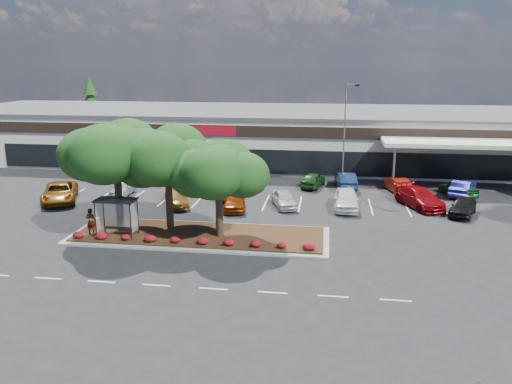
# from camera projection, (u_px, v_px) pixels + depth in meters

# --- Properties ---
(ground) EXTENTS (160.00, 160.00, 0.00)m
(ground) POSITION_uv_depth(u_px,v_px,m) (215.00, 260.00, 30.89)
(ground) COLOR black
(ground) RESTS_ON ground
(retail_store) EXTENTS (80.40, 25.20, 6.25)m
(retail_store) POSITION_uv_depth(u_px,v_px,m) (274.00, 134.00, 62.59)
(retail_store) COLOR silver
(retail_store) RESTS_ON ground
(landscape_island) EXTENTS (18.00, 6.00, 0.26)m
(landscape_island) POSITION_uv_depth(u_px,v_px,m) (200.00, 235.00, 34.96)
(landscape_island) COLOR gray
(landscape_island) RESTS_ON ground
(lane_markings) EXTENTS (33.12, 20.06, 0.01)m
(lane_markings) POSITION_uv_depth(u_px,v_px,m) (241.00, 212.00, 40.90)
(lane_markings) COLOR silver
(lane_markings) RESTS_ON ground
(shrub_row) EXTENTS (17.00, 0.80, 0.50)m
(shrub_row) POSITION_uv_depth(u_px,v_px,m) (192.00, 240.00, 32.85)
(shrub_row) COLOR maroon
(shrub_row) RESTS_ON landscape_island
(bus_shelter) EXTENTS (2.75, 1.55, 2.59)m
(bus_shelter) POSITION_uv_depth(u_px,v_px,m) (117.00, 206.00, 34.16)
(bus_shelter) COLOR black
(bus_shelter) RESTS_ON landscape_island
(island_tree_west) EXTENTS (7.20, 7.20, 7.89)m
(island_tree_west) POSITION_uv_depth(u_px,v_px,m) (117.00, 174.00, 35.24)
(island_tree_west) COLOR #123611
(island_tree_west) RESTS_ON landscape_island
(island_tree_mid) EXTENTS (6.60, 6.60, 7.32)m
(island_tree_mid) POSITION_uv_depth(u_px,v_px,m) (168.00, 178.00, 35.50)
(island_tree_mid) COLOR #123611
(island_tree_mid) RESTS_ON landscape_island
(island_tree_east) EXTENTS (5.80, 5.80, 6.50)m
(island_tree_east) POSITION_uv_depth(u_px,v_px,m) (219.00, 190.00, 33.62)
(island_tree_east) COLOR #123611
(island_tree_east) RESTS_ON landscape_island
(conifer_north_west) EXTENTS (4.40, 4.40, 10.00)m
(conifer_north_west) POSITION_uv_depth(u_px,v_px,m) (91.00, 108.00, 77.81)
(conifer_north_west) COLOR #123611
(conifer_north_west) RESTS_ON ground
(person_waiting) EXTENTS (0.70, 0.47, 1.88)m
(person_waiting) POSITION_uv_depth(u_px,v_px,m) (91.00, 221.00, 34.54)
(person_waiting) COLOR #594C47
(person_waiting) RESTS_ON landscape_island
(light_pole) EXTENTS (1.40, 0.83, 10.09)m
(light_pole) POSITION_uv_depth(u_px,v_px,m) (345.00, 144.00, 46.78)
(light_pole) COLOR gray
(light_pole) RESTS_ON ground
(car_0) EXTENTS (4.84, 6.51, 1.64)m
(car_0) POSITION_uv_depth(u_px,v_px,m) (60.00, 192.00, 43.78)
(car_0) COLOR brown
(car_0) RESTS_ON ground
(car_1) EXTENTS (1.70, 3.99, 1.34)m
(car_1) POSITION_uv_depth(u_px,v_px,m) (123.00, 188.00, 46.03)
(car_1) COLOR #A7AAB2
(car_1) RESTS_ON ground
(car_2) EXTENTS (3.46, 5.13, 1.38)m
(car_2) POSITION_uv_depth(u_px,v_px,m) (177.00, 197.00, 42.70)
(car_2) COLOR brown
(car_2) RESTS_ON ground
(car_3) EXTENTS (1.77, 4.27, 1.37)m
(car_3) POSITION_uv_depth(u_px,v_px,m) (227.00, 190.00, 44.98)
(car_3) COLOR #1C4A21
(car_3) RESTS_ON ground
(car_4) EXTENTS (2.49, 4.66, 1.51)m
(car_4) POSITION_uv_depth(u_px,v_px,m) (234.00, 201.00, 41.44)
(car_4) COLOR #7C2A05
(car_4) RESTS_ON ground
(car_5) EXTENTS (2.84, 4.46, 1.41)m
(car_5) POSITION_uv_depth(u_px,v_px,m) (284.00, 199.00, 42.11)
(car_5) COLOR #BCBCBC
(car_5) RESTS_ON ground
(car_6) EXTENTS (2.00, 4.96, 1.69)m
(car_6) POSITION_uv_depth(u_px,v_px,m) (346.00, 199.00, 41.52)
(car_6) COLOR white
(car_6) RESTS_ON ground
(car_7) EXTENTS (4.24, 5.97, 1.60)m
(car_7) POSITION_uv_depth(u_px,v_px,m) (419.00, 198.00, 42.11)
(car_7) COLOR maroon
(car_7) RESTS_ON ground
(car_8) EXTENTS (3.20, 4.53, 1.43)m
(car_8) POSITION_uv_depth(u_px,v_px,m) (463.00, 207.00, 39.80)
(car_8) COLOR black
(car_8) RESTS_ON ground
(car_9) EXTENTS (2.17, 4.18, 1.36)m
(car_9) POSITION_uv_depth(u_px,v_px,m) (165.00, 171.00, 53.22)
(car_9) COLOR navy
(car_9) RESTS_ON ground
(car_10) EXTENTS (3.09, 5.39, 1.68)m
(car_10) POSITION_uv_depth(u_px,v_px,m) (216.00, 171.00, 52.60)
(car_10) COLOR #ACB2B8
(car_10) RESTS_ON ground
(car_11) EXTENTS (3.58, 5.13, 1.62)m
(car_11) POSITION_uv_depth(u_px,v_px,m) (247.00, 174.00, 51.03)
(car_11) COLOR silver
(car_11) RESTS_ON ground
(car_12) EXTENTS (1.47, 4.10, 1.35)m
(car_12) POSITION_uv_depth(u_px,v_px,m) (254.00, 180.00, 49.25)
(car_12) COLOR black
(car_12) RESTS_ON ground
(car_13) EXTENTS (2.64, 4.55, 1.46)m
(car_13) POSITION_uv_depth(u_px,v_px,m) (313.00, 180.00, 48.93)
(car_13) COLOR #1C4618
(car_13) RESTS_ON ground
(car_14) EXTENTS (2.15, 4.88, 1.56)m
(car_14) POSITION_uv_depth(u_px,v_px,m) (346.00, 180.00, 48.55)
(car_14) COLOR navy
(car_14) RESTS_ON ground
(car_15) EXTENTS (2.56, 4.46, 1.39)m
(car_15) POSITION_uv_depth(u_px,v_px,m) (397.00, 184.00, 47.17)
(car_15) COLOR #971E0A
(car_15) RESTS_ON ground
(car_16) EXTENTS (3.43, 4.90, 1.53)m
(car_16) POSITION_uv_depth(u_px,v_px,m) (463.00, 188.00, 45.64)
(car_16) COLOR navy
(car_16) RESTS_ON ground
(car_17) EXTENTS (3.22, 4.49, 1.42)m
(car_17) POSITION_uv_depth(u_px,v_px,m) (458.00, 188.00, 45.66)
(car_17) COLOR #165426
(car_17) RESTS_ON ground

